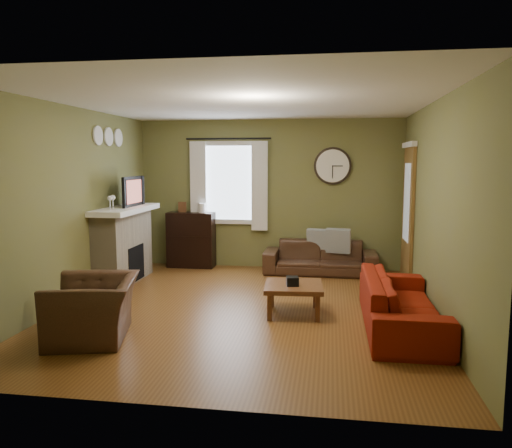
# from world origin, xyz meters

# --- Properties ---
(floor) EXTENTS (4.60, 5.20, 0.00)m
(floor) POSITION_xyz_m (0.00, 0.00, 0.00)
(floor) COLOR brown
(floor) RESTS_ON ground
(ceiling) EXTENTS (4.60, 5.20, 0.00)m
(ceiling) POSITION_xyz_m (0.00, 0.00, 2.60)
(ceiling) COLOR white
(ceiling) RESTS_ON ground
(wall_left) EXTENTS (0.00, 5.20, 2.60)m
(wall_left) POSITION_xyz_m (-2.30, 0.00, 1.30)
(wall_left) COLOR brown
(wall_left) RESTS_ON ground
(wall_right) EXTENTS (0.00, 5.20, 2.60)m
(wall_right) POSITION_xyz_m (2.30, 0.00, 1.30)
(wall_right) COLOR brown
(wall_right) RESTS_ON ground
(wall_back) EXTENTS (4.60, 0.00, 2.60)m
(wall_back) POSITION_xyz_m (0.00, 2.60, 1.30)
(wall_back) COLOR brown
(wall_back) RESTS_ON ground
(wall_front) EXTENTS (4.60, 0.00, 2.60)m
(wall_front) POSITION_xyz_m (0.00, -2.60, 1.30)
(wall_front) COLOR brown
(wall_front) RESTS_ON ground
(fireplace) EXTENTS (0.40, 1.40, 1.10)m
(fireplace) POSITION_xyz_m (-2.10, 1.15, 0.55)
(fireplace) COLOR tan
(fireplace) RESTS_ON floor
(firebox) EXTENTS (0.04, 0.60, 0.55)m
(firebox) POSITION_xyz_m (-1.91, 1.15, 0.30)
(firebox) COLOR black
(firebox) RESTS_ON fireplace
(mantel) EXTENTS (0.58, 1.60, 0.08)m
(mantel) POSITION_xyz_m (-2.07, 1.15, 1.14)
(mantel) COLOR white
(mantel) RESTS_ON fireplace
(tv) EXTENTS (0.08, 0.60, 0.35)m
(tv) POSITION_xyz_m (-2.05, 1.30, 1.35)
(tv) COLOR black
(tv) RESTS_ON mantel
(tv_screen) EXTENTS (0.02, 0.62, 0.36)m
(tv_screen) POSITION_xyz_m (-1.97, 1.30, 1.41)
(tv_screen) COLOR #994C3F
(tv_screen) RESTS_ON mantel
(medallion_left) EXTENTS (0.28, 0.28, 0.03)m
(medallion_left) POSITION_xyz_m (-2.28, 0.80, 2.25)
(medallion_left) COLOR white
(medallion_left) RESTS_ON wall_left
(medallion_mid) EXTENTS (0.28, 0.28, 0.03)m
(medallion_mid) POSITION_xyz_m (-2.28, 1.15, 2.25)
(medallion_mid) COLOR white
(medallion_mid) RESTS_ON wall_left
(medallion_right) EXTENTS (0.28, 0.28, 0.03)m
(medallion_right) POSITION_xyz_m (-2.28, 1.50, 2.25)
(medallion_right) COLOR white
(medallion_right) RESTS_ON wall_left
(window_pane) EXTENTS (1.00, 0.02, 1.30)m
(window_pane) POSITION_xyz_m (-0.70, 2.58, 1.50)
(window_pane) COLOR silver
(window_pane) RESTS_ON wall_back
(curtain_rod) EXTENTS (0.03, 0.03, 1.50)m
(curtain_rod) POSITION_xyz_m (-0.70, 2.48, 2.27)
(curtain_rod) COLOR black
(curtain_rod) RESTS_ON wall_back
(curtain_left) EXTENTS (0.28, 0.04, 1.55)m
(curtain_left) POSITION_xyz_m (-1.25, 2.48, 1.45)
(curtain_left) COLOR silver
(curtain_left) RESTS_ON wall_back
(curtain_right) EXTENTS (0.28, 0.04, 1.55)m
(curtain_right) POSITION_xyz_m (-0.15, 2.48, 1.45)
(curtain_right) COLOR silver
(curtain_right) RESTS_ON wall_back
(wall_clock) EXTENTS (0.64, 0.06, 0.64)m
(wall_clock) POSITION_xyz_m (1.10, 2.55, 1.80)
(wall_clock) COLOR white
(wall_clock) RESTS_ON wall_back
(door) EXTENTS (0.05, 0.90, 2.10)m
(door) POSITION_xyz_m (2.27, 1.85, 1.05)
(door) COLOR brown
(door) RESTS_ON floor
(bookshelf) EXTENTS (0.82, 0.35, 0.98)m
(bookshelf) POSITION_xyz_m (-1.37, 2.40, 0.49)
(bookshelf) COLOR black
(bookshelf) RESTS_ON floor
(book) EXTENTS (0.25, 0.27, 0.02)m
(book) POSITION_xyz_m (-1.26, 2.71, 0.96)
(book) COLOR #57311A
(book) RESTS_ON bookshelf
(sofa_brown) EXTENTS (1.86, 0.73, 0.54)m
(sofa_brown) POSITION_xyz_m (0.92, 2.22, 0.27)
(sofa_brown) COLOR #382216
(sofa_brown) RESTS_ON floor
(pillow_left) EXTENTS (0.38, 0.18, 0.37)m
(pillow_left) POSITION_xyz_m (0.87, 2.36, 0.55)
(pillow_left) COLOR gray
(pillow_left) RESTS_ON sofa_brown
(pillow_right) EXTENTS (0.42, 0.20, 0.41)m
(pillow_right) POSITION_xyz_m (1.22, 2.29, 0.55)
(pillow_right) COLOR gray
(pillow_right) RESTS_ON sofa_brown
(sofa_red) EXTENTS (0.80, 2.04, 0.60)m
(sofa_red) POSITION_xyz_m (1.88, -0.48, 0.30)
(sofa_red) COLOR maroon
(sofa_red) RESTS_ON floor
(armchair) EXTENTS (1.08, 1.17, 0.64)m
(armchair) POSITION_xyz_m (-1.40, -1.28, 0.32)
(armchair) COLOR #382216
(armchair) RESTS_ON floor
(coffee_table) EXTENTS (0.75, 0.75, 0.38)m
(coffee_table) POSITION_xyz_m (0.65, -0.11, 0.19)
(coffee_table) COLOR #57311A
(coffee_table) RESTS_ON floor
(tissue_box) EXTENTS (0.17, 0.17, 0.11)m
(tissue_box) POSITION_xyz_m (0.63, -0.18, 0.40)
(tissue_box) COLOR black
(tissue_box) RESTS_ON coffee_table
(wine_glass_a) EXTENTS (0.07, 0.07, 0.21)m
(wine_glass_a) POSITION_xyz_m (-2.05, 0.62, 1.28)
(wine_glass_a) COLOR white
(wine_glass_a) RESTS_ON mantel
(wine_glass_b) EXTENTS (0.07, 0.07, 0.21)m
(wine_glass_b) POSITION_xyz_m (-2.05, 0.72, 1.28)
(wine_glass_b) COLOR white
(wine_glass_b) RESTS_ON mantel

